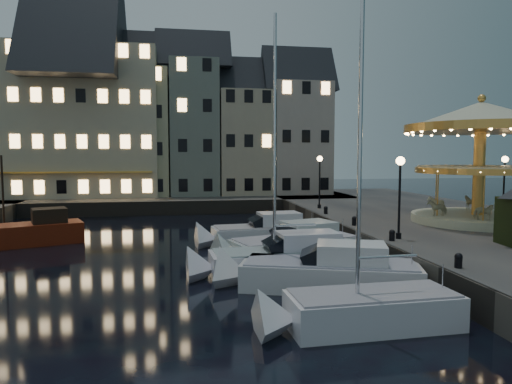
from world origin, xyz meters
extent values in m
plane|color=black|center=(0.00, 0.00, 0.00)|extent=(160.00, 160.00, 0.00)
cube|color=#474442|center=(14.00, 6.00, 0.65)|extent=(16.00, 56.00, 1.30)
cube|color=#474442|center=(-8.00, 28.00, 0.65)|extent=(44.00, 12.00, 1.30)
cube|color=#47423A|center=(6.00, 6.00, 0.65)|extent=(0.15, 44.00, 1.30)
cube|color=#47423A|center=(-6.00, 22.00, 0.65)|extent=(48.00, 0.15, 1.30)
cylinder|color=black|center=(7.20, 1.00, 1.45)|extent=(0.28, 0.28, 0.30)
cylinder|color=black|center=(7.20, 1.00, 3.20)|extent=(0.12, 0.12, 3.80)
sphere|color=#FFD18C|center=(7.20, 1.00, 5.25)|extent=(0.44, 0.44, 0.44)
cylinder|color=black|center=(7.20, 14.50, 1.45)|extent=(0.28, 0.28, 0.30)
cylinder|color=black|center=(7.20, 14.50, 3.20)|extent=(0.12, 0.12, 3.80)
sphere|color=#FFD18C|center=(7.20, 14.50, 5.25)|extent=(0.44, 0.44, 0.44)
cylinder|color=black|center=(18.50, 8.00, 1.45)|extent=(0.28, 0.28, 0.30)
cylinder|color=black|center=(18.50, 8.00, 3.20)|extent=(0.12, 0.12, 3.80)
sphere|color=#FFD18C|center=(18.50, 8.00, 5.25)|extent=(0.44, 0.44, 0.44)
cylinder|color=black|center=(6.60, -5.00, 1.50)|extent=(0.28, 0.28, 0.40)
sphere|color=black|center=(6.60, -5.00, 1.72)|extent=(0.30, 0.30, 0.30)
cylinder|color=black|center=(6.60, 0.50, 1.50)|extent=(0.28, 0.28, 0.40)
sphere|color=black|center=(6.60, 0.50, 1.72)|extent=(0.30, 0.30, 0.30)
cylinder|color=black|center=(6.60, 5.50, 1.50)|extent=(0.28, 0.28, 0.40)
sphere|color=black|center=(6.60, 5.50, 1.72)|extent=(0.30, 0.30, 0.30)
cylinder|color=black|center=(6.60, 11.00, 1.50)|extent=(0.28, 0.28, 0.40)
sphere|color=black|center=(6.60, 11.00, 1.72)|extent=(0.30, 0.30, 0.30)
cube|color=slate|center=(-19.50, 30.00, 6.80)|extent=(5.00, 8.00, 11.00)
cube|color=slate|center=(-14.05, 30.00, 7.30)|extent=(5.60, 8.00, 12.00)
cube|color=tan|center=(-8.00, 30.00, 7.80)|extent=(6.20, 8.00, 13.00)
cube|color=slate|center=(-2.25, 30.00, 8.30)|extent=(5.00, 8.00, 14.00)
cube|color=tan|center=(3.20, 30.00, 6.80)|extent=(5.60, 8.00, 11.00)
cube|color=#AB9A8F|center=(9.25, 30.00, 7.30)|extent=(6.20, 8.00, 12.00)
cube|color=#BEB395|center=(-14.00, 30.00, 8.80)|extent=(16.00, 9.00, 15.00)
cube|color=silver|center=(2.36, -6.94, 0.45)|extent=(5.57, 2.32, 1.30)
cube|color=gray|center=(2.36, -6.94, 1.12)|extent=(5.29, 2.14, 0.10)
cylinder|color=silver|center=(1.81, -6.96, 5.90)|extent=(0.14, 0.14, 9.61)
cube|color=silver|center=(2.33, -2.68, 0.45)|extent=(7.63, 4.57, 1.30)
cube|color=gray|center=(2.33, -2.68, 1.12)|extent=(7.22, 4.28, 0.10)
cube|color=silver|center=(3.15, -2.95, 1.55)|extent=(3.18, 2.58, 0.80)
cube|color=black|center=(1.78, -2.50, 1.45)|extent=(1.69, 1.99, 0.96)
cube|color=silver|center=(1.27, -0.04, 0.45)|extent=(7.49, 2.59, 1.30)
cube|color=gray|center=(1.27, -0.04, 1.12)|extent=(7.11, 2.39, 0.10)
cube|color=silver|center=(2.15, 0.01, 1.55)|extent=(2.89, 1.79, 0.80)
cube|color=black|center=(0.68, -0.07, 1.45)|extent=(1.32, 1.59, 0.97)
cylinder|color=silver|center=(0.53, -0.08, 6.06)|extent=(0.14, 0.14, 9.93)
cube|color=silver|center=(2.32, 2.99, 0.45)|extent=(7.33, 4.47, 1.30)
cube|color=gray|center=(2.32, 2.99, 1.12)|extent=(6.94, 4.17, 0.10)
cube|color=silver|center=(3.11, 3.23, 1.55)|extent=(3.06, 2.63, 0.80)
cube|color=black|center=(1.80, 2.84, 1.45)|extent=(1.64, 2.10, 0.93)
cube|color=silver|center=(1.55, 7.24, 0.45)|extent=(6.88, 2.86, 1.30)
cube|color=gray|center=(1.55, 7.24, 1.12)|extent=(6.53, 2.65, 0.10)
cube|color=silver|center=(2.35, 7.32, 1.55)|extent=(2.69, 1.91, 0.80)
cube|color=black|center=(1.02, 7.19, 1.45)|extent=(1.29, 1.67, 0.92)
cube|color=maroon|center=(-13.32, 9.27, 0.55)|extent=(7.16, 4.62, 1.50)
cube|color=black|center=(-11.93, 9.81, 1.75)|extent=(2.44, 2.23, 0.90)
cylinder|color=black|center=(-14.26, 8.91, 3.50)|extent=(0.12, 0.12, 4.06)
cylinder|color=beige|center=(14.74, 5.46, 1.55)|extent=(7.93, 7.93, 0.50)
cylinder|color=gold|center=(14.74, 5.46, 4.87)|extent=(0.69, 0.69, 6.15)
cylinder|color=beige|center=(14.74, 5.46, 4.77)|extent=(7.34, 7.34, 0.18)
cylinder|color=gold|center=(14.74, 5.46, 4.59)|extent=(7.62, 7.62, 0.35)
cone|color=beige|center=(14.74, 5.46, 8.04)|extent=(9.12, 9.12, 1.59)
cylinder|color=gold|center=(14.74, 5.46, 7.20)|extent=(9.12, 9.12, 0.50)
sphere|color=gold|center=(14.74, 5.46, 9.04)|extent=(0.50, 0.50, 0.50)
imported|color=beige|center=(17.39, 6.28, 2.29)|extent=(1.66, 1.20, 0.99)
camera|label=1|loc=(-3.66, -20.43, 5.54)|focal=32.00mm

